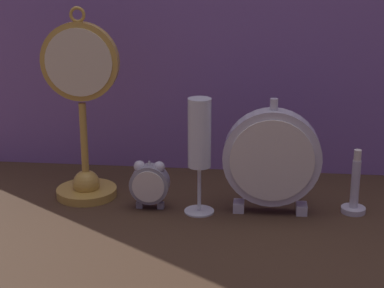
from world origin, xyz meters
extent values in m
plane|color=#422D1E|center=(0.00, 0.00, 0.00)|extent=(4.00, 4.00, 0.00)
cylinder|color=gold|center=(-0.21, 0.14, 0.01)|extent=(0.12, 0.12, 0.02)
sphere|color=gold|center=(-0.21, 0.14, 0.03)|extent=(0.05, 0.05, 0.05)
cylinder|color=gold|center=(-0.21, 0.14, 0.10)|extent=(0.01, 0.01, 0.17)
cylinder|color=gold|center=(-0.21, 0.14, 0.27)|extent=(0.15, 0.02, 0.15)
cylinder|color=beige|center=(-0.21, 0.13, 0.27)|extent=(0.13, 0.00, 0.13)
torus|color=gold|center=(-0.21, 0.14, 0.35)|extent=(0.03, 0.01, 0.03)
cube|color=gray|center=(-0.10, 0.09, 0.01)|extent=(0.01, 0.01, 0.01)
cube|color=gray|center=(-0.06, 0.09, 0.01)|extent=(0.01, 0.01, 0.01)
cylinder|color=gray|center=(-0.08, 0.09, 0.05)|extent=(0.07, 0.03, 0.07)
cylinder|color=silver|center=(-0.08, 0.08, 0.05)|extent=(0.06, 0.00, 0.06)
sphere|color=silver|center=(-0.10, 0.09, 0.08)|extent=(0.02, 0.02, 0.02)
sphere|color=silver|center=(-0.06, 0.09, 0.08)|extent=(0.02, 0.02, 0.02)
cylinder|color=silver|center=(-0.08, 0.09, 0.09)|extent=(0.00, 0.00, 0.01)
cube|color=silver|center=(0.08, 0.10, 0.01)|extent=(0.02, 0.03, 0.02)
cube|color=silver|center=(0.20, 0.10, 0.01)|extent=(0.02, 0.03, 0.02)
cylinder|color=silver|center=(0.14, 0.10, 0.11)|extent=(0.18, 0.04, 0.18)
cylinder|color=silver|center=(0.14, 0.08, 0.11)|extent=(0.15, 0.00, 0.15)
cylinder|color=silver|center=(0.14, 0.10, 0.20)|extent=(0.01, 0.01, 0.02)
cylinder|color=silver|center=(0.01, 0.09, 0.00)|extent=(0.06, 0.06, 0.01)
cylinder|color=silver|center=(0.01, 0.09, 0.05)|extent=(0.01, 0.01, 0.08)
cylinder|color=white|center=(0.01, 0.09, 0.15)|extent=(0.04, 0.04, 0.13)
cylinder|color=#E5D17F|center=(0.01, 0.09, 0.13)|extent=(0.04, 0.04, 0.08)
cylinder|color=silver|center=(0.29, 0.11, 0.01)|extent=(0.04, 0.04, 0.01)
cylinder|color=silver|center=(0.29, 0.11, 0.06)|extent=(0.02, 0.02, 0.09)
cylinder|color=silver|center=(0.29, 0.11, 0.11)|extent=(0.01, 0.01, 0.02)
camera|label=1|loc=(0.12, -1.00, 0.48)|focal=60.00mm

